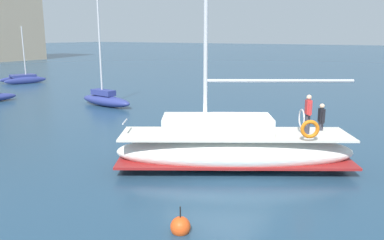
{
  "coord_description": "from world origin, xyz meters",
  "views": [
    {
      "loc": [
        -13.42,
        -6.25,
        5.36
      ],
      "look_at": [
        0.32,
        1.87,
        1.8
      ],
      "focal_mm": 35.97,
      "sensor_mm": 36.0,
      "label": 1
    }
  ],
  "objects": [
    {
      "name": "ground_plane",
      "position": [
        0.0,
        0.0,
        0.0
      ],
      "size": [
        400.0,
        400.0,
        0.0
      ],
      "primitive_type": "plane",
      "color": "navy"
    },
    {
      "name": "moored_sloop_far",
      "position": [
        8.13,
        14.17,
        0.56
      ],
      "size": [
        1.83,
        5.24,
        7.9
      ],
      "color": "navy",
      "rests_on": "ground"
    },
    {
      "name": "main_sailboat",
      "position": [
        0.28,
        -0.06,
        0.91
      ],
      "size": [
        6.87,
        9.52,
        12.94
      ],
      "color": "white",
      "rests_on": "ground"
    },
    {
      "name": "mooring_buoy",
      "position": [
        -5.22,
        -1.03,
        0.17
      ],
      "size": [
        0.57,
        0.57,
        0.88
      ],
      "color": "#EA4C19",
      "rests_on": "ground"
    },
    {
      "name": "moored_cutter_left",
      "position": [
        14.1,
        32.13,
        0.53
      ],
      "size": [
        4.98,
        3.52,
        6.25
      ],
      "color": "navy",
      "rests_on": "ground"
    }
  ]
}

